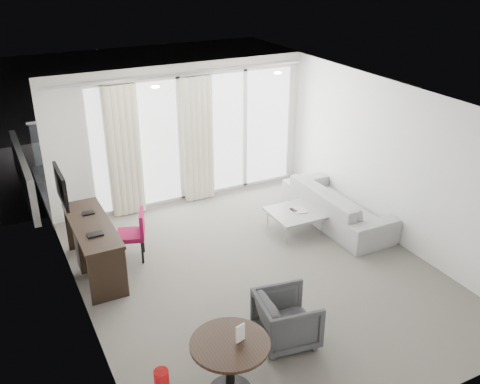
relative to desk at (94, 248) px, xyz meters
name	(u,v)px	position (x,y,z in m)	size (l,w,h in m)	color
floor	(258,273)	(2.15, -1.15, -0.41)	(5.00, 6.00, 0.00)	#5E5A51
ceiling	(261,105)	(2.15, -1.15, 2.19)	(5.00, 6.00, 0.00)	white
wall_left	(79,235)	(-0.35, -1.15, 0.89)	(0.00, 6.00, 2.60)	silver
wall_right	(396,165)	(4.65, -1.15, 0.89)	(0.00, 6.00, 2.60)	silver
wall_front	(411,315)	(2.15, -4.15, 0.89)	(5.00, 0.00, 2.60)	silver
window_panel	(197,137)	(2.45, 1.84, 0.79)	(4.00, 0.02, 2.38)	white
window_frame	(198,137)	(2.45, 1.82, 0.79)	(4.10, 0.06, 2.44)	white
curtain_left	(125,152)	(1.00, 1.67, 0.79)	(0.60, 0.20, 2.38)	beige
curtain_right	(198,140)	(2.40, 1.67, 0.79)	(0.60, 0.20, 2.38)	beige
curtain_track	(183,74)	(2.15, 1.67, 2.04)	(4.80, 0.04, 0.04)	#B2B2B7
downlight_a	(155,87)	(1.25, 0.45, 2.18)	(0.12, 0.12, 0.02)	#FFE0B2
downlight_b	(278,73)	(3.35, 0.45, 2.18)	(0.12, 0.12, 0.02)	#FFE0B2
desk	(94,248)	(0.00, 0.00, 0.00)	(0.54, 1.74, 0.82)	black
tv	(61,186)	(-0.30, 0.30, 0.94)	(0.05, 0.80, 0.50)	black
desk_chair	(131,236)	(0.59, 0.12, 0.00)	(0.44, 0.42, 0.81)	maroon
round_table	(230,368)	(0.75, -3.08, -0.06)	(0.86, 0.86, 0.69)	black
menu_card	(240,339)	(0.86, -3.11, 0.31)	(0.11, 0.02, 0.21)	white
tub_armchair	(287,319)	(1.74, -2.63, -0.08)	(0.70, 0.72, 0.65)	#37373A
coffee_table	(294,222)	(3.33, -0.28, -0.22)	(0.83, 0.83, 0.37)	gray
remote	(294,211)	(3.34, -0.23, -0.05)	(0.05, 0.17, 0.02)	black
magazine	(300,211)	(3.43, -0.27, -0.05)	(0.20, 0.26, 0.01)	gray
sofa	(337,205)	(4.18, -0.33, -0.07)	(2.29, 0.90, 0.67)	gray
terrace_slab	(173,171)	(2.45, 3.35, -0.47)	(5.60, 3.00, 0.12)	#4D4D50
rattan_chair_a	(187,145)	(2.89, 3.55, 0.01)	(0.58, 0.58, 0.84)	brown
rattan_chair_b	(233,144)	(3.87, 3.22, -0.02)	(0.52, 0.52, 0.77)	brown
rattan_table	(205,159)	(3.08, 2.99, -0.16)	(0.49, 0.49, 0.49)	brown
balustrade	(151,129)	(2.45, 4.80, 0.09)	(5.50, 0.06, 1.05)	#B2B2B7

